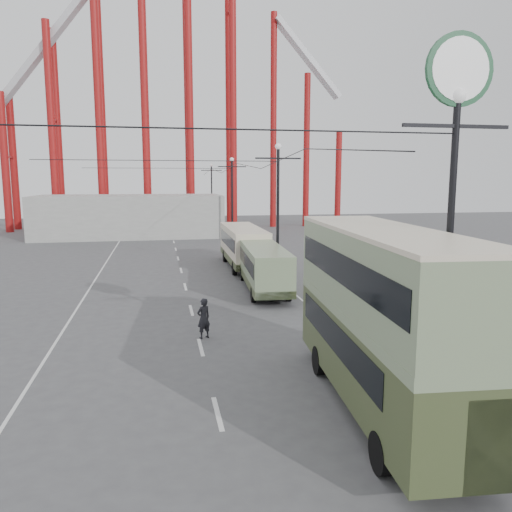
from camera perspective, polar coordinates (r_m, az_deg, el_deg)
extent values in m
plane|color=#49484B|center=(17.42, -1.83, -14.40)|extent=(160.00, 160.00, 0.00)
cube|color=silver|center=(35.52, -8.34, -2.49)|extent=(0.15, 82.00, 0.01)
cube|color=silver|center=(37.32, 1.45, -1.86)|extent=(0.12, 120.00, 0.01)
cube|color=silver|center=(36.74, -17.81, -2.44)|extent=(0.12, 120.00, 0.01)
cylinder|color=black|center=(15.36, 21.11, -0.62)|extent=(0.20, 0.20, 9.00)
cylinder|color=black|center=(16.55, 20.28, -15.31)|extent=(0.44, 0.44, 0.50)
cube|color=black|center=(15.26, 21.91, 13.61)|extent=(3.20, 0.10, 0.10)
sphere|color=white|center=(15.35, 22.08, 16.58)|extent=(0.44, 0.44, 0.44)
cylinder|color=#1B502F|center=(15.47, 22.24, 19.14)|extent=(2.00, 0.12, 2.00)
cylinder|color=white|center=(15.47, 22.24, 19.14)|extent=(1.70, 0.16, 1.70)
cylinder|color=black|center=(34.87, 2.51, 4.84)|extent=(0.20, 0.20, 9.00)
cylinder|color=black|center=(35.40, 2.46, -2.04)|extent=(0.44, 0.44, 0.50)
cube|color=black|center=(34.82, 2.55, 11.09)|extent=(3.20, 0.10, 0.10)
sphere|color=white|center=(34.86, 2.56, 12.41)|extent=(0.44, 0.44, 0.44)
cylinder|color=black|center=(56.46, -2.74, 6.30)|extent=(0.20, 0.20, 9.00)
cylinder|color=black|center=(56.80, -2.71, 2.02)|extent=(0.44, 0.44, 0.50)
cube|color=black|center=(56.43, -2.77, 10.16)|extent=(3.20, 0.10, 0.10)
sphere|color=white|center=(56.46, -2.77, 10.97)|extent=(0.44, 0.44, 0.44)
cylinder|color=black|center=(78.28, -5.08, 6.94)|extent=(0.20, 0.20, 9.00)
cylinder|color=black|center=(78.52, -5.04, 3.84)|extent=(0.44, 0.44, 0.50)
cube|color=black|center=(78.26, -5.12, 9.72)|extent=(3.20, 0.10, 0.10)
sphere|color=white|center=(78.28, -5.13, 10.31)|extent=(0.44, 0.44, 0.44)
cylinder|color=maroon|center=(73.48, -26.76, 9.46)|extent=(1.00, 1.00, 18.00)
cylinder|color=maroon|center=(77.35, -25.96, 9.43)|extent=(1.00, 1.00, 18.00)
cylinder|color=maroon|center=(72.40, -22.31, 13.33)|extent=(1.00, 1.00, 27.00)
cylinder|color=maroon|center=(76.32, -21.72, 13.09)|extent=(1.00, 1.00, 27.00)
cylinder|color=maroon|center=(72.09, -17.63, 17.20)|extent=(1.00, 1.00, 36.00)
cylinder|color=maroon|center=(76.02, -17.28, 16.75)|extent=(1.00, 1.00, 36.00)
cylinder|color=maroon|center=(72.55, -12.76, 20.95)|extent=(1.00, 1.00, 45.00)
cylinder|color=maroon|center=(76.46, -12.67, 20.30)|extent=(1.00, 1.00, 45.00)
cylinder|color=maroon|center=(73.51, -7.75, 23.72)|extent=(1.00, 1.00, 52.00)
cylinder|color=maroon|center=(77.37, -7.94, 22.94)|extent=(1.00, 1.00, 52.00)
cylinder|color=maroon|center=(74.53, -2.70, 24.77)|extent=(1.00, 1.00, 55.00)
cylinder|color=maroon|center=(78.34, -3.17, 23.97)|extent=(1.00, 1.00, 55.00)
cylinder|color=maroon|center=(74.15, 2.01, 15.00)|extent=(0.90, 0.90, 30.00)
cylinder|color=maroon|center=(75.10, 5.79, 11.82)|extent=(0.90, 0.90, 22.00)
cylinder|color=maroon|center=(76.57, 9.37, 8.69)|extent=(0.90, 0.90, 14.00)
cube|color=#B7B8BD|center=(76.92, 5.95, 21.53)|extent=(9.89, 2.00, 10.87)
cube|color=gray|center=(63.07, -14.18, 4.48)|extent=(22.00, 10.00, 5.00)
cube|color=#3D4927|center=(15.54, 14.03, -10.95)|extent=(3.32, 10.33, 2.24)
cube|color=black|center=(15.39, 14.09, -9.35)|extent=(3.20, 8.31, 0.91)
cube|color=gray|center=(15.16, 14.20, -6.42)|extent=(3.34, 10.33, 0.30)
cube|color=gray|center=(14.89, 14.39, -1.69)|extent=(3.32, 10.33, 2.24)
cube|color=black|center=(14.87, 14.40, -1.31)|extent=(3.31, 9.73, 0.86)
cube|color=beige|center=(14.73, 14.56, 2.83)|extent=(3.34, 10.33, 0.12)
cylinder|color=black|center=(18.16, 7.21, -11.76)|extent=(0.36, 1.04, 1.02)
cylinder|color=black|center=(18.82, 14.15, -11.22)|extent=(0.36, 1.04, 1.02)
cylinder|color=black|center=(12.87, 14.11, -21.01)|extent=(0.36, 1.04, 1.02)
cylinder|color=black|center=(13.78, 23.63, -19.38)|extent=(0.36, 1.04, 1.02)
cube|color=gray|center=(31.25, 0.80, -1.03)|extent=(2.87, 9.93, 2.14)
cube|color=black|center=(31.19, 0.80, -0.38)|extent=(2.84, 8.86, 0.85)
cube|color=#3D4927|center=(31.40, 0.80, -2.55)|extent=(2.90, 9.93, 0.45)
cube|color=gray|center=(31.07, 0.80, 1.04)|extent=(2.89, 9.93, 0.14)
cylinder|color=black|center=(34.02, -1.54, -2.14)|extent=(0.31, 0.91, 0.89)
cylinder|color=black|center=(34.28, 1.82, -2.06)|extent=(0.31, 0.91, 0.89)
cylinder|color=black|center=(28.30, -0.35, -4.35)|extent=(0.31, 0.91, 0.89)
cylinder|color=black|center=(28.61, 3.67, -4.23)|extent=(0.31, 0.91, 0.89)
cube|color=beige|center=(39.32, -1.46, 1.30)|extent=(2.72, 10.21, 2.44)
cube|color=black|center=(39.27, -1.46, 1.88)|extent=(2.74, 8.99, 0.97)
cube|color=#3D4927|center=(39.46, -1.46, -0.09)|extent=(2.75, 10.21, 0.51)
cube|color=beige|center=(39.17, -1.47, 3.18)|extent=(2.74, 10.21, 0.16)
cylinder|color=black|center=(41.94, -3.54, 0.00)|extent=(0.30, 1.02, 1.02)
cylinder|color=black|center=(42.26, -0.45, 0.08)|extent=(0.30, 1.02, 1.02)
cylinder|color=black|center=(36.37, -2.53, -1.34)|extent=(0.30, 1.02, 1.02)
cylinder|color=black|center=(36.73, 1.03, -1.23)|extent=(0.30, 1.02, 1.02)
imported|color=black|center=(21.90, -6.01, -7.10)|extent=(0.78, 0.69, 1.78)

